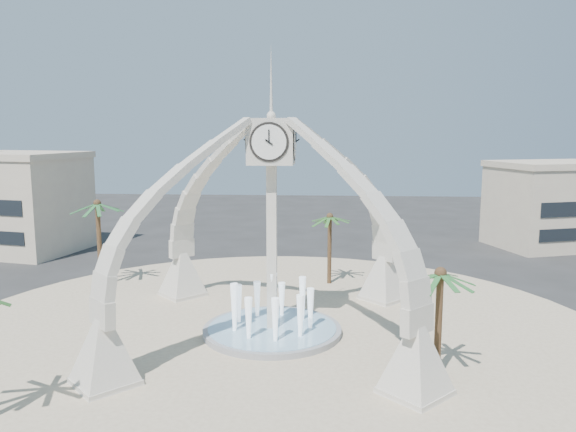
# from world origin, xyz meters

# --- Properties ---
(ground) EXTENTS (140.00, 140.00, 0.00)m
(ground) POSITION_xyz_m (0.00, 0.00, 0.00)
(ground) COLOR #282828
(ground) RESTS_ON ground
(plaza) EXTENTS (40.00, 40.00, 0.06)m
(plaza) POSITION_xyz_m (0.00, 0.00, 0.03)
(plaza) COLOR beige
(plaza) RESTS_ON ground
(clock_tower) EXTENTS (17.94, 17.94, 16.30)m
(clock_tower) POSITION_xyz_m (-0.00, -0.00, 6.49)
(clock_tower) COLOR beige
(clock_tower) RESTS_ON ground
(fountain) EXTENTS (8.00, 8.00, 3.62)m
(fountain) POSITION_xyz_m (0.00, 0.00, 0.29)
(fountain) COLOR #9C9C9E
(fountain) RESTS_ON ground
(palm_east) EXTENTS (4.10, 4.10, 5.80)m
(palm_east) POSITION_xyz_m (8.35, -5.26, 5.05)
(palm_east) COLOR brown
(palm_east) RESTS_ON ground
(palm_west) EXTENTS (4.74, 4.74, 7.00)m
(palm_west) POSITION_xyz_m (-13.84, 9.09, 6.21)
(palm_west) COLOR brown
(palm_west) RESTS_ON ground
(palm_north) EXTENTS (4.13, 4.13, 5.85)m
(palm_north) POSITION_xyz_m (3.33, 10.97, 5.15)
(palm_north) COLOR brown
(palm_north) RESTS_ON ground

